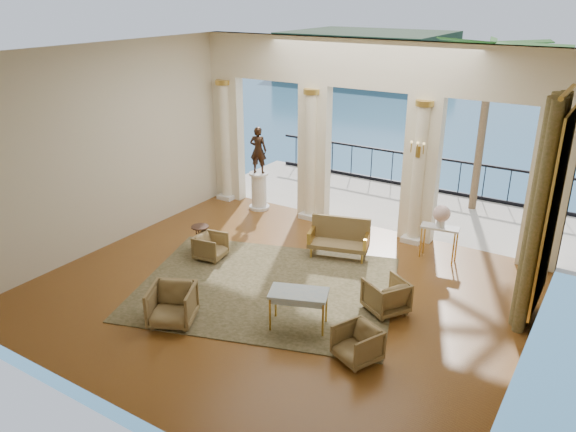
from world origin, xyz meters
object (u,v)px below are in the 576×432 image
Objects in this scene: armchair_c at (386,294)px; armchair_d at (211,245)px; pedestal at (259,191)px; armchair_b at (357,342)px; settee at (339,238)px; console_table at (440,232)px; game_table at (299,296)px; statue at (258,150)px; side_table at (200,230)px; armchair_a at (172,303)px.

armchair_d is at bearing -57.96° from armchair_c.
armchair_b is at bearing -42.22° from pedestal.
settee is at bearing -64.71° from armchair_d.
pedestal reaches higher than console_table.
statue reaches higher than game_table.
statue reaches higher than armchair_b.
game_table reaches higher than side_table.
side_table is at bearing 83.16° from statue.
console_table is at bearing 31.75° from armchair_a.
armchair_c is 5.85m from pedestal.
game_table is at bearing 2.81° from armchair_a.
armchair_c is 2.65m from console_table.
pedestal reaches higher than armchair_d.
armchair_b is 1.04× the size of armchair_d.
pedestal is (-4.97, 3.08, 0.13)m from armchair_c.
side_table is at bearing -175.77° from armchair_b.
armchair_d is (-4.12, 0.00, -0.04)m from armchair_c.
armchair_a is 1.11× the size of armchair_c.
game_table is (-1.09, -1.29, 0.27)m from armchair_c.
armchair_d is at bearing -161.10° from settee.
armchair_b is 7.10m from statue.
armchair_a is at bearing -165.38° from armchair_d.
statue reaches higher than armchair_d.
statue is at bearing 139.09° from settee.
console_table is (0.11, 2.63, 0.29)m from armchair_c.
pedestal is (-3.17, 1.44, 0.06)m from settee.
console_table is (1.19, 3.92, 0.02)m from game_table.
armchair_b is at bearing 39.05° from armchair_c.
statue is (-4.97, 3.08, 1.28)m from armchair_c.
armchair_b is 0.92× the size of armchair_c.
console_table is (3.14, 5.00, 0.25)m from armchair_a.
armchair_a is 0.92× the size of console_table.
settee is at bearing 46.87° from armchair_a.
settee is 2.17m from console_table.
armchair_b is 0.57× the size of game_table.
side_table is at bearing 94.56° from armchair_a.
side_table is (-4.62, -2.50, -0.10)m from console_table.
statue is (-1.94, 5.45, 1.24)m from armchair_a.
pedestal reaches higher than armchair_b.
armchair_a is 0.55× the size of settee.
armchair_c is at bearing 121.49° from armchair_b.
pedestal is at bearing -15.68° from statue.
armchair_d is 2.83m from settee.
side_table is at bearing 61.50° from armchair_d.
armchair_a is at bearing -19.96° from armchair_c.
armchair_b is 0.52× the size of statue.
armchair_a is at bearing -172.24° from game_table.
armchair_c is 1.13× the size of armchair_d.
settee is (2.31, 1.64, 0.12)m from armchair_d.
armchair_a is at bearing -70.39° from pedestal.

